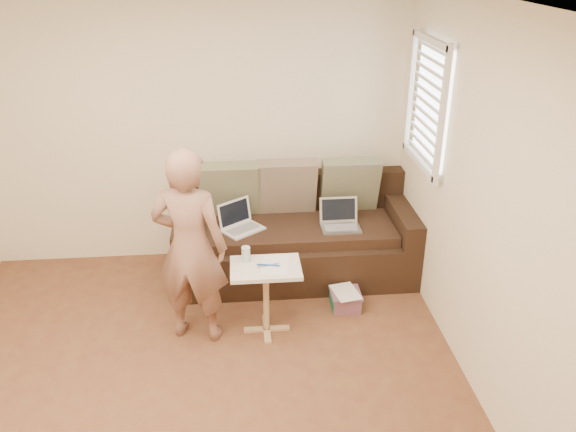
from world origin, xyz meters
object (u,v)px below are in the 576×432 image
object	(u,v)px
drinking_glass	(246,254)
striped_box	(345,300)
side_table	(266,299)
sofa	(295,233)
laptop_silver	(341,229)
laptop_white	(243,230)
person	(190,247)

from	to	relation	value
drinking_glass	striped_box	bearing A→B (deg)	10.34
side_table	drinking_glass	distance (m)	0.41
sofa	laptop_silver	distance (m)	0.44
laptop_white	sofa	bearing A→B (deg)	-25.37
person	striped_box	distance (m)	1.48
laptop_silver	person	size ratio (longest dim) A/B	0.22
laptop_white	drinking_glass	distance (m)	0.72
striped_box	side_table	bearing A→B (deg)	-159.78
laptop_silver	side_table	xyz separation A→B (m)	(-0.73, -0.76, -0.22)
sofa	person	world-z (taller)	person
laptop_silver	person	xyz separation A→B (m)	(-1.30, -0.75, 0.28)
person	side_table	xyz separation A→B (m)	(0.57, -0.01, -0.50)
laptop_silver	striped_box	distance (m)	0.67
side_table	striped_box	world-z (taller)	side_table
sofa	drinking_glass	size ratio (longest dim) A/B	18.33
person	drinking_glass	distance (m)	0.45
person	striped_box	bearing A→B (deg)	-154.01
laptop_silver	person	bearing A→B (deg)	-150.12
striped_box	drinking_glass	bearing A→B (deg)	-169.66
side_table	person	bearing A→B (deg)	179.28
drinking_glass	person	bearing A→B (deg)	-167.18
person	laptop_white	bearing A→B (deg)	-102.39
laptop_silver	laptop_white	size ratio (longest dim) A/B	1.00
sofa	laptop_silver	size ratio (longest dim) A/B	6.26
person	side_table	bearing A→B (deg)	-165.90
laptop_white	laptop_silver	bearing A→B (deg)	-39.91
person	drinking_glass	world-z (taller)	person
drinking_glass	laptop_white	bearing A→B (deg)	90.84
side_table	drinking_glass	xyz separation A→B (m)	(-0.15, 0.10, 0.36)
person	laptop_silver	bearing A→B (deg)	-135.14
laptop_white	side_table	size ratio (longest dim) A/B	0.58
sofa	striped_box	distance (m)	0.82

